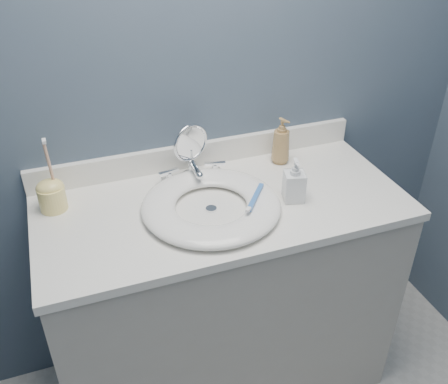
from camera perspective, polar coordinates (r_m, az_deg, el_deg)
name	(u,v)px	position (r m, az deg, el deg)	size (l,w,h in m)	color
back_wall	(195,81)	(1.73, -3.30, 12.52)	(2.20, 0.02, 2.40)	#425163
vanity_cabinet	(223,301)	(1.94, -0.13, -12.31)	(1.20, 0.55, 0.85)	#B0ABA1
countertop	(223,206)	(1.66, -0.15, -1.59)	(1.22, 0.57, 0.03)	white
backsplash	(199,154)	(1.84, -2.92, 4.35)	(1.22, 0.02, 0.09)	white
basin	(211,205)	(1.60, -1.48, -1.52)	(0.45, 0.45, 0.04)	white
drain	(211,209)	(1.61, -1.47, -1.96)	(0.04, 0.04, 0.01)	silver
faucet	(193,173)	(1.76, -3.53, 2.17)	(0.25, 0.13, 0.07)	silver
makeup_mirror	(191,149)	(1.73, -3.83, 4.92)	(0.14, 0.08, 0.21)	silver
soap_bottle_amber	(281,141)	(1.85, 6.55, 5.83)	(0.07, 0.07, 0.18)	#9E7947
soap_bottle_clear	(295,180)	(1.64, 8.07, 1.38)	(0.07, 0.07, 0.15)	silver
toothbrush_holder	(51,194)	(1.68, -19.12, -0.20)	(0.09, 0.09, 0.25)	#FDE57E
toothbrush_lying	(255,198)	(1.59, 3.55, -0.71)	(0.12, 0.15, 0.02)	#346AB9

